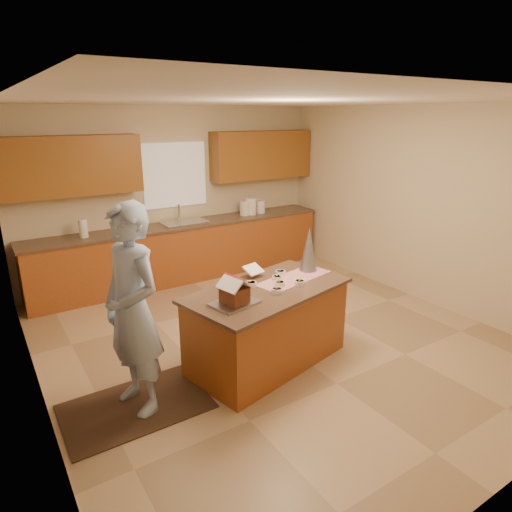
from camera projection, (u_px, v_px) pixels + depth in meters
name	position (u px, v px, depth m)	size (l,w,h in m)	color
floor	(272.00, 338.00, 5.33)	(5.50, 5.50, 0.00)	tan
ceiling	(275.00, 101.00, 4.51)	(5.50, 5.50, 0.00)	silver
wall_back	(175.00, 194.00, 7.12)	(5.50, 5.50, 0.00)	beige
wall_left	(24.00, 270.00, 3.62)	(5.50, 5.50, 0.00)	beige
wall_right	(419.00, 205.00, 6.21)	(5.50, 5.50, 0.00)	beige
stone_accent	(44.00, 316.00, 3.03)	(2.50, 2.50, 0.00)	gray
window_curtain	(175.00, 175.00, 7.00)	(1.05, 0.03, 1.00)	white
back_counter_base	(186.00, 252.00, 7.15)	(4.80, 0.60, 0.88)	#9D4820
back_counter_top	(184.00, 225.00, 7.01)	(4.85, 0.63, 0.04)	brown
upper_cabinet_left	(72.00, 166.00, 6.00)	(1.85, 0.35, 0.80)	brown
upper_cabinet_right	(262.00, 155.00, 7.61)	(1.85, 0.35, 0.80)	brown
sink	(184.00, 225.00, 7.02)	(0.70, 0.45, 0.12)	silver
faucet	(179.00, 213.00, 7.11)	(0.03, 0.03, 0.28)	silver
island_base	(268.00, 327.00, 4.70)	(1.67, 0.84, 0.82)	#9D4820
island_top	(268.00, 290.00, 4.57)	(1.75, 0.91, 0.04)	brown
table_runner	(294.00, 278.00, 4.85)	(0.93, 0.33, 0.01)	#A50B1C
baking_tray	(235.00, 303.00, 4.19)	(0.43, 0.32, 0.02)	silver
cookbook	(253.00, 270.00, 4.87)	(0.20, 0.02, 0.17)	white
tinsel_tree	(309.00, 249.00, 5.01)	(0.20, 0.20, 0.51)	#B2B4BE
rug	(136.00, 406.00, 4.07)	(1.28, 0.84, 0.01)	black
boy	(133.00, 311.00, 3.81)	(0.69, 0.45, 1.89)	#A3BFE8
canister_a	(245.00, 208.00, 7.56)	(0.17, 0.17, 0.24)	white
canister_b	(251.00, 206.00, 7.61)	(0.20, 0.20, 0.28)	white
canister_c	(261.00, 207.00, 7.73)	(0.15, 0.15, 0.22)	white
paper_towel	(83.00, 228.00, 6.18)	(0.12, 0.12, 0.26)	white
gingerbread_house	(234.00, 292.00, 4.15)	(0.30, 0.31, 0.26)	#5C3018
candy_bowls	(278.00, 282.00, 4.67)	(0.57, 0.51, 0.05)	blue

